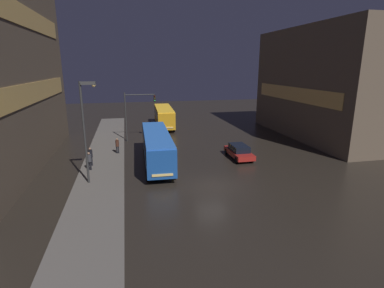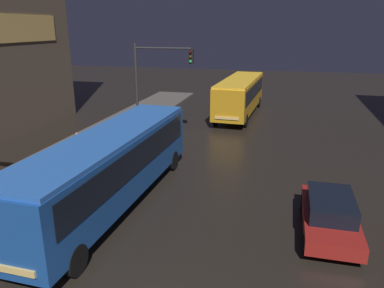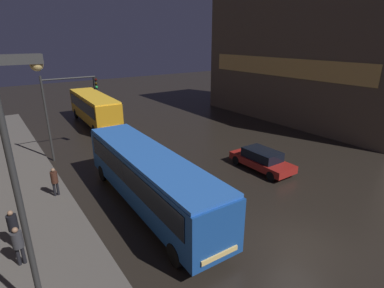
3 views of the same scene
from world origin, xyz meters
The scene contains 6 objects.
sidewalk_left centered at (-9.00, 10.00, 0.07)m, with size 4.00×48.00×0.15m.
bus_near centered at (-3.76, 6.83, 1.93)m, with size 2.85×12.07×3.13m.
bus_far centered at (-0.76, 24.95, 1.92)m, with size 3.00×10.70×3.11m.
car_taxi centered at (4.87, 6.77, 0.74)m, with size 1.91×4.62×1.42m.
pedestrian_mid centered at (-7.69, 10.80, 1.15)m, with size 0.53×0.53×1.69m.
traffic_light_main centered at (-5.26, 16.76, 4.27)m, with size 3.95×0.35×6.23m.
Camera 2 is at (3.00, -6.31, 7.23)m, focal length 35.00 mm.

